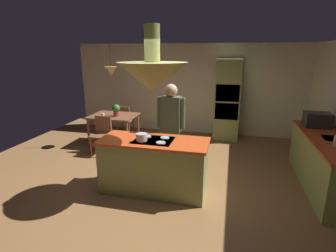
{
  "coord_description": "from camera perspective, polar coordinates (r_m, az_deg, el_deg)",
  "views": [
    {
      "loc": [
        1.21,
        -4.15,
        2.32
      ],
      "look_at": [
        0.1,
        0.4,
        1.0
      ],
      "focal_mm": 28.24,
      "sensor_mm": 36.0,
      "label": 1
    }
  ],
  "objects": [
    {
      "name": "ground",
      "position": [
        4.91,
        -2.29,
        -12.5
      ],
      "size": [
        8.16,
        8.16,
        0.0
      ],
      "primitive_type": "plane",
      "color": "olive"
    },
    {
      "name": "cup_on_table",
      "position": [
        6.76,
        -13.87,
        2.32
      ],
      "size": [
        0.07,
        0.07,
        0.09
      ],
      "primitive_type": "cylinder",
      "color": "white",
      "rests_on": "dining_table"
    },
    {
      "name": "chair_facing_island",
      "position": [
        6.38,
        -14.11,
        -1.3
      ],
      "size": [
        0.4,
        0.4,
        0.87
      ],
      "color": "brown",
      "rests_on": "ground"
    },
    {
      "name": "counter_run_right",
      "position": [
        5.35,
        30.68,
        -6.82
      ],
      "size": [
        0.73,
        2.41,
        0.92
      ],
      "color": "#8C934C",
      "rests_on": "ground"
    },
    {
      "name": "oven_tower",
      "position": [
        7.3,
        12.69,
        5.51
      ],
      "size": [
        0.66,
        0.62,
        2.14
      ],
      "color": "#8C934C",
      "rests_on": "ground"
    },
    {
      "name": "wall_back",
      "position": [
        7.77,
        4.65,
        7.95
      ],
      "size": [
        6.8,
        0.1,
        2.55
      ],
      "primitive_type": "cube",
      "color": "beige",
      "rests_on": "ground"
    },
    {
      "name": "person_at_island",
      "position": [
        4.9,
        0.63,
        0.39
      ],
      "size": [
        0.53,
        0.24,
        1.77
      ],
      "color": "tan",
      "rests_on": "ground"
    },
    {
      "name": "microwave_on_counter",
      "position": [
        5.84,
        29.54,
        1.16
      ],
      "size": [
        0.46,
        0.36,
        0.28
      ],
      "primitive_type": "cube",
      "color": "#232326",
      "rests_on": "counter_run_right"
    },
    {
      "name": "kitchen_island",
      "position": [
        4.53,
        -3.06,
        -8.49
      ],
      "size": [
        1.81,
        0.77,
        0.94
      ],
      "color": "#8C934C",
      "rests_on": "ground"
    },
    {
      "name": "range_hood",
      "position": [
        4.15,
        -3.36,
        10.86
      ],
      "size": [
        1.1,
        1.1,
        1.0
      ],
      "color": "#8C934C"
    },
    {
      "name": "pendant_light_over_table",
      "position": [
        6.73,
        -12.21,
        11.48
      ],
      "size": [
        0.32,
        0.32,
        0.82
      ],
      "color": "#E0B266"
    },
    {
      "name": "potted_plant_on_table",
      "position": [
        6.73,
        -11.14,
        3.5
      ],
      "size": [
        0.2,
        0.2,
        0.3
      ],
      "color": "#99382D",
      "rests_on": "dining_table"
    },
    {
      "name": "dining_table",
      "position": [
        6.91,
        -11.64,
        1.55
      ],
      "size": [
        1.15,
        0.9,
        0.76
      ],
      "color": "brown",
      "rests_on": "ground"
    },
    {
      "name": "chair_by_back_wall",
      "position": [
        7.55,
        -9.43,
        1.59
      ],
      "size": [
        0.4,
        0.4,
        0.87
      ],
      "rotation": [
        0.0,
        0.0,
        3.14
      ],
      "color": "brown",
      "rests_on": "ground"
    },
    {
      "name": "cooking_pot_on_cooktop",
      "position": [
        4.27,
        -5.72,
        -2.41
      ],
      "size": [
        0.18,
        0.18,
        0.12
      ],
      "primitive_type": "cylinder",
      "color": "#B2B2B7",
      "rests_on": "kitchen_island"
    }
  ]
}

